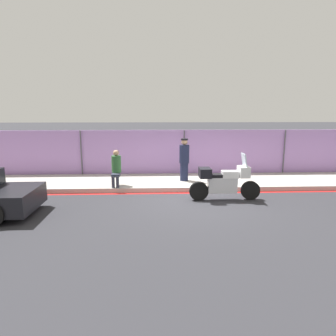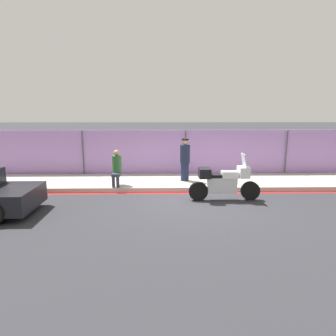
% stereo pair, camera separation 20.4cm
% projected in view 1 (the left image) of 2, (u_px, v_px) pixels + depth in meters
% --- Properties ---
extents(ground_plane, '(120.00, 120.00, 0.00)m').
position_uv_depth(ground_plane, '(193.00, 199.00, 9.70)').
color(ground_plane, '#2D2D33').
extents(sidewalk, '(32.20, 2.44, 0.17)m').
position_uv_depth(sidewalk, '(187.00, 182.00, 11.73)').
color(sidewalk, '#ADA89E').
rests_on(sidewalk, ground_plane).
extents(curb_paint_stripe, '(32.20, 0.18, 0.01)m').
position_uv_depth(curb_paint_stripe, '(191.00, 193.00, 10.46)').
color(curb_paint_stripe, red).
rests_on(curb_paint_stripe, ground_plane).
extents(storefront_fence, '(30.59, 0.17, 2.02)m').
position_uv_depth(storefront_fence, '(184.00, 154.00, 12.84)').
color(storefront_fence, '#AD7FC6').
rests_on(storefront_fence, ground_plane).
extents(motorcycle, '(2.29, 0.51, 1.51)m').
position_uv_depth(motorcycle, '(224.00, 181.00, 9.55)').
color(motorcycle, black).
rests_on(motorcycle, ground_plane).
extents(officer_standing, '(0.38, 0.38, 1.62)m').
position_uv_depth(officer_standing, '(184.00, 159.00, 11.44)').
color(officer_standing, '#191E38').
rests_on(officer_standing, sidewalk).
extents(person_seated_on_curb, '(0.34, 0.65, 1.28)m').
position_uv_depth(person_seated_on_curb, '(116.00, 166.00, 10.72)').
color(person_seated_on_curb, '#2D3342').
rests_on(person_seated_on_curb, sidewalk).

